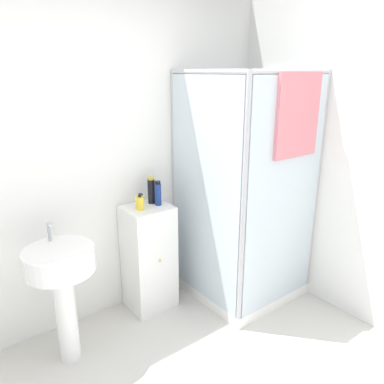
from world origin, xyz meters
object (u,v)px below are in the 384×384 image
soap_dispenser (140,203)px  shampoo_bottle_tall_black (151,190)px  shampoo_bottle_blue (158,194)px  sink (62,277)px

soap_dispenser → shampoo_bottle_tall_black: (0.15, 0.07, 0.05)m
soap_dispenser → shampoo_bottle_tall_black: bearing=26.0°
shampoo_bottle_tall_black → shampoo_bottle_blue: bearing=-75.5°
sink → shampoo_bottle_blue: bearing=11.6°
shampoo_bottle_tall_black → shampoo_bottle_blue: shampoo_bottle_tall_black is taller
shampoo_bottle_tall_black → shampoo_bottle_blue: 0.07m
soap_dispenser → shampoo_bottle_blue: bearing=0.8°
sink → shampoo_bottle_tall_black: shampoo_bottle_tall_black is taller
sink → shampoo_bottle_tall_black: size_ratio=4.37×
shampoo_bottle_tall_black → soap_dispenser: bearing=-154.0°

